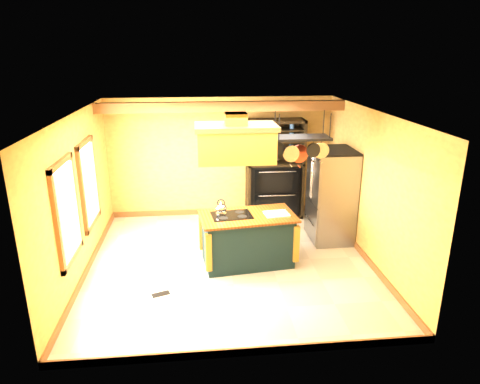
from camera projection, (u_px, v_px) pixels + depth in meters
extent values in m
plane|color=beige|center=(230.00, 263.00, 7.74)|extent=(5.00, 5.00, 0.00)
plane|color=white|center=(229.00, 113.00, 6.89)|extent=(5.00, 5.00, 0.00)
cube|color=#E8B255|center=(221.00, 158.00, 9.67)|extent=(5.00, 0.02, 2.70)
cube|color=#E8B255|center=(246.00, 260.00, 4.95)|extent=(5.00, 0.02, 2.70)
cube|color=#E8B255|center=(79.00, 197.00, 7.07)|extent=(0.02, 5.00, 2.70)
cube|color=#E8B255|center=(370.00, 188.00, 7.55)|extent=(0.02, 5.00, 2.70)
cube|color=brown|center=(222.00, 107.00, 8.53)|extent=(5.00, 0.15, 0.20)
cube|color=brown|center=(67.00, 212.00, 6.30)|extent=(0.06, 1.06, 1.56)
cube|color=white|center=(69.00, 212.00, 6.31)|extent=(0.02, 0.85, 1.34)
cube|color=brown|center=(89.00, 184.00, 7.62)|extent=(0.06, 1.06, 1.56)
cube|color=white|center=(90.00, 184.00, 7.63)|extent=(0.02, 0.85, 1.34)
cube|color=#13262B|center=(247.00, 240.00, 7.62)|extent=(1.61, 1.00, 0.88)
cube|color=brown|center=(248.00, 216.00, 7.48)|extent=(1.75, 1.11, 0.04)
cube|color=black|center=(232.00, 215.00, 7.46)|extent=(0.74, 0.56, 0.01)
ellipsoid|color=silver|center=(221.00, 208.00, 7.49)|extent=(0.20, 0.20, 0.16)
cube|color=white|center=(277.00, 214.00, 7.51)|extent=(0.45, 0.37, 0.02)
cube|color=#AB7C2A|center=(236.00, 145.00, 7.06)|extent=(1.26, 0.68, 0.53)
cube|color=brown|center=(236.00, 127.00, 6.96)|extent=(1.34, 0.76, 0.08)
cube|color=#AB7C2A|center=(236.00, 121.00, 6.93)|extent=(0.35, 0.35, 0.27)
cube|color=black|center=(302.00, 138.00, 7.13)|extent=(0.94, 0.47, 0.04)
cylinder|color=black|center=(279.00, 127.00, 6.85)|extent=(0.02, 0.02, 0.42)
cylinder|color=black|center=(324.00, 123.00, 7.28)|extent=(0.02, 0.02, 0.42)
cylinder|color=black|center=(278.00, 149.00, 7.25)|extent=(0.24, 0.04, 0.24)
cylinder|color=silver|center=(291.00, 154.00, 7.10)|extent=(0.28, 0.04, 0.28)
cylinder|color=#BA422E|center=(299.00, 154.00, 7.31)|extent=(0.32, 0.04, 0.32)
cylinder|color=black|center=(313.00, 150.00, 7.12)|extent=(0.24, 0.04, 0.24)
cylinder|color=silver|center=(321.00, 150.00, 7.33)|extent=(0.28, 0.04, 0.28)
cube|color=gray|center=(332.00, 196.00, 8.47)|extent=(0.76, 0.93, 1.82)
cube|color=gray|center=(317.00, 181.00, 8.08)|extent=(0.03, 0.45, 0.98)
cube|color=gray|center=(310.00, 174.00, 8.52)|extent=(0.03, 0.45, 0.98)
cube|color=gray|center=(311.00, 220.00, 8.59)|extent=(0.03, 0.89, 0.76)
cube|color=black|center=(329.00, 237.00, 8.75)|extent=(0.72, 0.88, 0.06)
cube|color=black|center=(273.00, 167.00, 9.81)|extent=(1.26, 0.06, 2.24)
cube|color=black|center=(248.00, 170.00, 9.53)|extent=(0.06, 0.53, 2.24)
cube|color=black|center=(301.00, 169.00, 9.65)|extent=(0.06, 0.53, 2.24)
cube|color=black|center=(275.00, 163.00, 9.54)|extent=(1.26, 0.53, 0.05)
cube|color=black|center=(274.00, 188.00, 9.76)|extent=(1.14, 0.43, 1.20)
cube|color=black|center=(277.00, 181.00, 9.38)|extent=(0.99, 0.04, 0.53)
cube|color=black|center=(276.00, 204.00, 9.55)|extent=(0.99, 0.04, 0.49)
cube|color=black|center=(275.00, 152.00, 9.47)|extent=(1.14, 0.47, 0.02)
cube|color=black|center=(276.00, 141.00, 9.38)|extent=(1.14, 0.47, 0.02)
cube|color=black|center=(276.00, 129.00, 9.30)|extent=(1.14, 0.47, 0.03)
cylinder|color=white|center=(262.00, 151.00, 9.37)|extent=(0.22, 0.22, 0.07)
cylinder|color=#3D6BAD|center=(292.00, 136.00, 9.34)|extent=(0.10, 0.10, 0.17)
cube|color=black|center=(161.00, 294.00, 6.75)|extent=(0.30, 0.21, 0.01)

